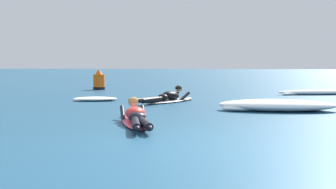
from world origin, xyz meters
name	(u,v)px	position (x,y,z in m)	size (l,w,h in m)	color
ground_plane	(204,93)	(0.00, 10.00, 0.00)	(120.00, 120.00, 0.00)	navy
surfer_near	(136,117)	(-1.34, 2.00, 0.14)	(1.07, 2.54, 0.55)	#E54C66
surfer_far	(168,98)	(-1.10, 6.31, 0.14)	(1.77, 2.38, 0.54)	silver
whitewater_front	(318,92)	(4.32, 9.61, 0.09)	(3.15, 1.06, 0.19)	white
whitewater_mid_left	(277,105)	(1.84, 4.43, 0.14)	(2.95, 1.08, 0.29)	white
whitewater_far_band	(95,99)	(-3.45, 6.56, 0.06)	(1.48, 0.84, 0.13)	white
channel_marker_buoy	(99,82)	(-4.72, 11.66, 0.36)	(0.54, 0.54, 0.93)	#EA5B0F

